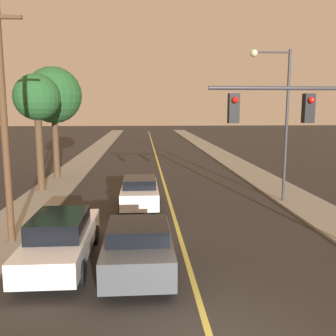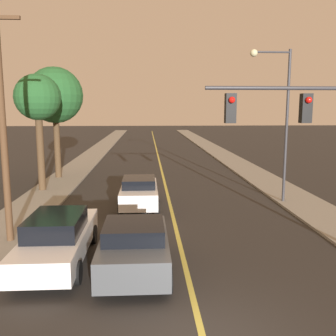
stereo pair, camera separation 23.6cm
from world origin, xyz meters
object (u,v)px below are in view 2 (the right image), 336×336
car_near_lane_front (134,246)px  streetlamp_right (278,106)px  car_outer_lane_front (58,238)px  traffic_signal_mast (314,130)px  tree_left_near (55,96)px  car_near_lane_second (139,192)px  tree_left_far (38,99)px  utility_pole_left (2,120)px

car_near_lane_front → streetlamp_right: 11.23m
car_outer_lane_front → streetlamp_right: (9.28, 6.94, 4.11)m
traffic_signal_mast → tree_left_near: 18.35m
tree_left_near → car_near_lane_second: bearing=-54.8°
tree_left_far → car_near_lane_front: bearing=-63.2°
utility_pole_left → tree_left_near: bearing=95.3°
utility_pole_left → tree_left_far: bearing=97.8°
car_near_lane_second → tree_left_near: tree_left_near is taller
car_near_lane_second → traffic_signal_mast: size_ratio=0.76×
car_near_lane_second → tree_left_far: 8.31m
tree_left_near → utility_pole_left: bearing=-84.7°
traffic_signal_mast → streetlamp_right: size_ratio=0.74×
tree_left_near → tree_left_far: bearing=-90.0°
car_near_lane_second → streetlamp_right: 8.03m
car_near_lane_second → traffic_signal_mast: bearing=-48.4°
utility_pole_left → car_outer_lane_front: bearing=-40.1°
car_near_lane_second → tree_left_far: bearing=144.8°
tree_left_near → car_outer_lane_front: bearing=-77.1°
car_near_lane_second → streetlamp_right: size_ratio=0.56×
car_near_lane_second → tree_left_near: (-5.71, 8.09, 4.82)m
car_near_lane_front → streetlamp_right: size_ratio=0.53×
car_outer_lane_front → streetlamp_right: bearing=36.8°
tree_left_near → traffic_signal_mast: bearing=-51.8°
traffic_signal_mast → tree_left_far: 15.35m
car_near_lane_front → tree_left_near: tree_left_near is taller
car_outer_lane_front → tree_left_near: (-3.31, 14.43, 4.83)m
car_outer_lane_front → traffic_signal_mast: bearing=0.4°
car_near_lane_second → car_outer_lane_front: bearing=-110.8°
streetlamp_right → car_near_lane_front: bearing=-131.1°
car_near_lane_second → traffic_signal_mast: traffic_signal_mast is taller
car_near_lane_second → utility_pole_left: size_ratio=0.51×
tree_left_far → utility_pole_left: bearing=-82.2°
traffic_signal_mast → streetlamp_right: 7.06m
traffic_signal_mast → utility_pole_left: (-10.12, 1.74, 0.28)m
car_near_lane_front → traffic_signal_mast: 6.57m
tree_left_near → tree_left_far: 4.08m
car_near_lane_second → utility_pole_left: utility_pole_left is taller
streetlamp_right → tree_left_near: bearing=149.3°
car_near_lane_front → streetlamp_right: bearing=48.9°
car_outer_lane_front → utility_pole_left: 4.54m
car_near_lane_second → streetlamp_right: bearing=5.0°
car_near_lane_front → utility_pole_left: (-4.53, 2.72, 3.57)m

